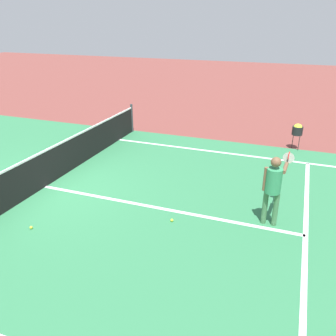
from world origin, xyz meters
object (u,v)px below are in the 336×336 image
at_px(tennis_ball_mid_court, 172,220).
at_px(tennis_ball_near_net, 31,228).
at_px(net, 43,169).
at_px(ball_hopper, 298,130).
at_px(player_near, 274,184).

xyz_separation_m(tennis_ball_mid_court, tennis_ball_near_net, (-1.31, 2.66, 0.00)).
relative_size(net, ball_hopper, 11.93).
height_order(ball_hopper, tennis_ball_near_net, ball_hopper).
distance_m(player_near, ball_hopper, 5.10).
bearing_deg(player_near, tennis_ball_near_net, 113.22).
bearing_deg(tennis_ball_near_net, net, 30.36).
bearing_deg(ball_hopper, player_near, 176.29).
bearing_deg(ball_hopper, tennis_ball_mid_court, 158.25).
relative_size(tennis_ball_mid_court, tennis_ball_near_net, 1.00).
bearing_deg(tennis_ball_mid_court, ball_hopper, -21.75).
xyz_separation_m(ball_hopper, tennis_ball_near_net, (-7.06, 4.95, -0.64)).
bearing_deg(player_near, ball_hopper, -3.71).
relative_size(player_near, ball_hopper, 1.75).
bearing_deg(tennis_ball_mid_court, tennis_ball_near_net, 116.21).
xyz_separation_m(player_near, ball_hopper, (5.08, -0.33, -0.27)).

